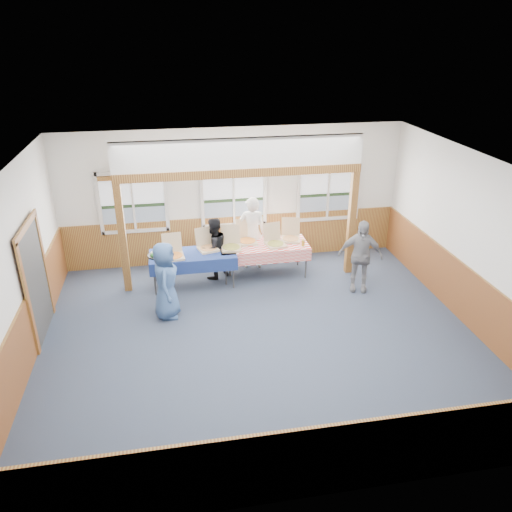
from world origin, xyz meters
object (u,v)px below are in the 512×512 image
Objects in this scene: table_left at (193,256)px; woman_black at (214,249)px; person_grey at (360,256)px; man_blue at (166,281)px; table_right at (264,246)px; woman_white at (252,233)px.

woman_black is at bearing 21.85° from table_left.
woman_black is 0.89× the size of person_grey.
person_grey reaches higher than table_left.
table_left is 0.56m from woman_black.
woman_black is 1.85m from man_blue.
man_blue reaches higher than table_left.
table_right is at bearing 169.52° from person_grey.
table_right is 2.16m from person_grey.
person_grey is (1.88, -1.06, 0.09)m from table_right.
table_left is at bearing -1.18° from woman_black.
woman_black is at bearing 168.17° from table_right.
woman_white is at bearing 162.99° from person_grey.
person_grey reaches higher than woman_black.
man_blue is at bearing 52.97° from woman_white.
man_blue is at bearing -155.81° from person_grey.
table_right is (1.61, 0.22, 0.00)m from table_left.
table_left and table_right have the same top height.
person_grey is (4.08, 0.38, 0.02)m from man_blue.
woman_black reaches higher than table_left.
woman_white is at bearing 104.86° from table_right.
woman_white reaches higher than table_right.
woman_white is 2.75m from man_blue.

